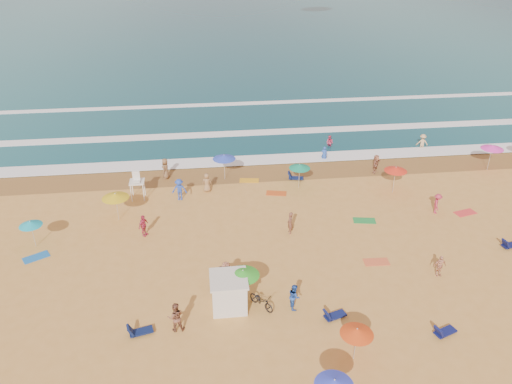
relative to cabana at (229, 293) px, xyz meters
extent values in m
plane|color=gold|center=(5.64, 5.35, -1.00)|extent=(220.00, 220.00, 0.00)
cube|color=#0C4756|center=(5.64, 89.35, -1.00)|extent=(220.00, 140.00, 0.18)
plane|color=olive|center=(5.64, 17.85, -0.99)|extent=(220.00, 220.00, 0.00)
cube|color=white|center=(5.64, 20.35, -0.90)|extent=(200.00, 2.20, 0.05)
cube|color=white|center=(5.64, 27.35, -0.90)|extent=(200.00, 1.60, 0.05)
cube|color=white|center=(5.64, 37.35, -0.90)|extent=(200.00, 1.20, 0.05)
cube|color=silver|center=(0.00, 0.00, 0.00)|extent=(2.00, 2.00, 2.00)
cube|color=silver|center=(0.00, 0.00, 1.06)|extent=(2.20, 2.20, 0.12)
imported|color=black|center=(1.90, -0.30, -0.50)|extent=(1.68, 1.89, 0.99)
cone|color=red|center=(14.81, 12.67, 1.23)|extent=(1.89, 1.89, 0.35)
cone|color=green|center=(0.88, 0.41, 1.12)|extent=(1.99, 1.99, 0.35)
cone|color=blue|center=(4.16, -8.20, 1.35)|extent=(1.80, 1.80, 0.35)
cone|color=blue|center=(0.75, 16.78, 1.20)|extent=(2.01, 2.01, 0.35)
cone|color=#D94112|center=(6.24, -4.85, 0.94)|extent=(1.74, 1.74, 0.35)
cone|color=#17A5BC|center=(-13.24, 7.85, 0.94)|extent=(1.58, 1.58, 0.35)
cone|color=#118F68|center=(7.02, 14.43, 1.07)|extent=(1.80, 1.80, 0.35)
cone|color=#F737BE|center=(25.13, 15.90, 1.31)|extent=(2.01, 2.01, 0.35)
cone|color=gold|center=(-7.83, 10.83, 1.13)|extent=(2.05, 2.05, 0.35)
cube|color=#0E1A47|center=(-5.06, -1.71, -0.83)|extent=(1.40, 0.85, 0.34)
cube|color=#0F184F|center=(6.06, -1.71, -0.83)|extent=(1.41, 0.94, 0.34)
cube|color=#101551|center=(11.84, -3.71, -0.83)|extent=(1.41, 0.98, 0.34)
cube|color=#0E1349|center=(20.26, 3.86, -0.83)|extent=(1.39, 0.83, 0.34)
cube|color=#0F1C4E|center=(7.08, 15.98, -0.83)|extent=(1.39, 0.83, 0.34)
cube|color=blue|center=(-12.89, 6.48, -0.98)|extent=(1.90, 1.59, 0.03)
cube|color=#F3A51B|center=(2.89, 16.27, -0.98)|extent=(1.80, 1.09, 0.03)
cube|color=#E05F34|center=(10.23, 3.24, -0.98)|extent=(1.74, 0.93, 0.03)
cube|color=#D4501A|center=(4.94, 13.64, -0.98)|extent=(1.85, 1.21, 0.03)
cube|color=#21873A|center=(11.04, 8.50, -0.98)|extent=(1.82, 1.14, 0.03)
cube|color=red|center=(19.36, 8.72, -0.98)|extent=(1.86, 1.24, 0.03)
imported|color=brown|center=(5.00, 7.50, -0.14)|extent=(0.44, 0.65, 1.72)
imported|color=#254FAF|center=(3.83, -0.53, -0.17)|extent=(0.68, 0.85, 1.66)
imported|color=brown|center=(-3.10, -1.60, -0.07)|extent=(0.94, 0.76, 1.86)
imported|color=blue|center=(10.57, 19.91, -0.45)|extent=(0.69, 0.59, 1.60)
imported|color=#B82E47|center=(17.00, 9.01, -0.16)|extent=(0.97, 1.24, 1.68)
imported|color=tan|center=(13.74, 1.41, -0.25)|extent=(0.91, 0.45, 1.50)
imported|color=#CB3255|center=(11.81, 22.73, -0.48)|extent=(0.93, 0.94, 1.53)
imported|color=#A0764A|center=(-0.88, 14.73, -0.16)|extent=(0.85, 0.58, 1.67)
imported|color=brown|center=(-4.48, 17.66, -0.05)|extent=(0.81, 1.04, 1.89)
imported|color=tan|center=(-0.06, 1.86, -0.06)|extent=(0.89, 1.82, 1.88)
imported|color=tan|center=(21.05, 21.36, -0.35)|extent=(1.26, 0.87, 1.79)
imported|color=#C23050|center=(-5.68, 8.41, -0.15)|extent=(0.89, 1.06, 1.70)
imported|color=#2646B4|center=(-3.16, 13.52, -0.06)|extent=(1.29, 0.84, 1.89)
imported|color=#AB6B4F|center=(14.57, 16.59, -0.12)|extent=(1.30, 1.66, 1.76)
camera|label=1|loc=(-1.08, -23.07, 19.35)|focal=35.00mm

